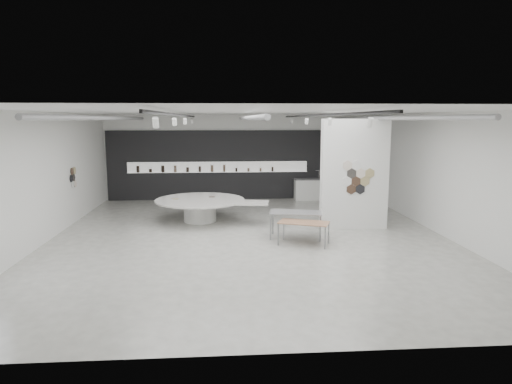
{
  "coord_description": "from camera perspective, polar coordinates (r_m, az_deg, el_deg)",
  "views": [
    {
      "loc": [
        -0.79,
        -13.51,
        3.58
      ],
      "look_at": [
        0.29,
        1.2,
        1.23
      ],
      "focal_mm": 32.0,
      "sensor_mm": 36.0,
      "label": 1
    }
  ],
  "objects": [
    {
      "name": "sample_table_wood",
      "position": [
        13.21,
        6.0,
        -3.95
      ],
      "size": [
        1.58,
        1.18,
        0.66
      ],
      "rotation": [
        0.0,
        0.0,
        -0.38
      ],
      "color": "#9B6D50",
      "rests_on": "ground"
    },
    {
      "name": "room",
      "position": [
        13.61,
        -1.24,
        2.71
      ],
      "size": [
        12.02,
        14.02,
        3.82
      ],
      "color": "#B8B7AD",
      "rests_on": "ground"
    },
    {
      "name": "back_wall_display",
      "position": [
        20.56,
        -2.2,
        3.37
      ],
      "size": [
        11.8,
        0.27,
        3.1
      ],
      "color": "black",
      "rests_on": "ground"
    },
    {
      "name": "partition_column",
      "position": [
        15.23,
        12.21,
        2.15
      ],
      "size": [
        2.2,
        0.38,
        3.6
      ],
      "color": "white",
      "rests_on": "ground"
    },
    {
      "name": "kitchen_counter",
      "position": [
        20.65,
        7.11,
        0.35
      ],
      "size": [
        1.67,
        0.65,
        1.32
      ],
      "rotation": [
        0.0,
        0.0,
        0.0
      ],
      "color": "white",
      "rests_on": "ground"
    },
    {
      "name": "display_island",
      "position": [
        16.22,
        -6.8,
        -1.87
      ],
      "size": [
        4.19,
        3.54,
        0.8
      ],
      "rotation": [
        0.0,
        0.0,
        -0.14
      ],
      "color": "white",
      "rests_on": "ground"
    },
    {
      "name": "sample_table_stone",
      "position": [
        13.91,
        5.02,
        -2.77
      ],
      "size": [
        1.69,
        1.09,
        0.8
      ],
      "rotation": [
        0.0,
        0.0,
        -0.21
      ],
      "color": "gray",
      "rests_on": "ground"
    }
  ]
}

